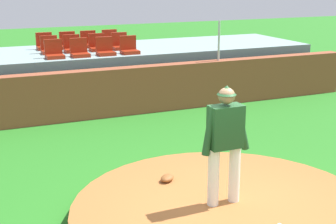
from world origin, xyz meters
TOP-DOWN VIEW (x-y plane):
  - ground_plane at (0.00, 0.00)m, footprint 60.00×60.00m
  - pitchers_mound at (0.00, 0.00)m, footprint 4.70×4.70m
  - pitcher at (0.01, 0.11)m, footprint 0.80×0.29m
  - fielding_glove at (-0.45, 1.20)m, footprint 0.36×0.35m
  - brick_barrier at (0.00, 6.35)m, footprint 15.08×0.40m
  - fence_post_right at (3.33, 6.35)m, footprint 0.06×0.06m
  - bleacher_platform at (0.00, 8.65)m, footprint 14.21×3.27m
  - stadium_chair_0 at (-1.07, 7.56)m, footprint 0.48×0.44m
  - stadium_chair_1 at (-0.38, 7.54)m, footprint 0.48×0.44m
  - stadium_chair_2 at (0.35, 7.54)m, footprint 0.48×0.44m
  - stadium_chair_3 at (1.06, 7.53)m, footprint 0.48×0.44m
  - stadium_chair_4 at (-1.03, 8.44)m, footprint 0.48×0.44m
  - stadium_chair_5 at (-0.37, 8.44)m, footprint 0.48×0.44m
  - stadium_chair_6 at (0.38, 8.43)m, footprint 0.48×0.44m
  - stadium_chair_7 at (1.08, 8.42)m, footprint 0.48×0.44m
  - stadium_chair_8 at (-1.02, 9.30)m, footprint 0.48×0.44m
  - stadium_chair_9 at (-0.32, 9.26)m, footprint 0.48×0.44m
  - stadium_chair_10 at (0.33, 9.27)m, footprint 0.48×0.44m
  - stadium_chair_11 at (1.04, 9.29)m, footprint 0.48×0.44m

SIDE VIEW (x-z plane):
  - ground_plane at x=0.00m, z-range 0.00..0.00m
  - pitchers_mound at x=0.00m, z-range 0.00..0.27m
  - fielding_glove at x=-0.45m, z-range 0.27..0.38m
  - brick_barrier at x=0.00m, z-range 0.00..1.27m
  - bleacher_platform at x=0.00m, z-range 0.00..1.44m
  - pitcher at x=0.01m, z-range 0.41..2.25m
  - stadium_chair_0 at x=-1.07m, z-range 1.35..1.85m
  - stadium_chair_1 at x=-0.38m, z-range 1.35..1.85m
  - stadium_chair_2 at x=0.35m, z-range 1.35..1.85m
  - stadium_chair_3 at x=1.06m, z-range 1.35..1.85m
  - stadium_chair_4 at x=-1.03m, z-range 1.35..1.85m
  - stadium_chair_5 at x=-0.37m, z-range 1.35..1.85m
  - stadium_chair_6 at x=0.38m, z-range 1.35..1.85m
  - stadium_chair_7 at x=1.08m, z-range 1.35..1.85m
  - stadium_chair_8 at x=-1.02m, z-range 1.35..1.85m
  - stadium_chair_9 at x=-0.32m, z-range 1.35..1.85m
  - stadium_chair_10 at x=0.33m, z-range 1.35..1.85m
  - stadium_chair_11 at x=1.04m, z-range 1.35..1.85m
  - fence_post_right at x=3.33m, z-range 1.27..2.40m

